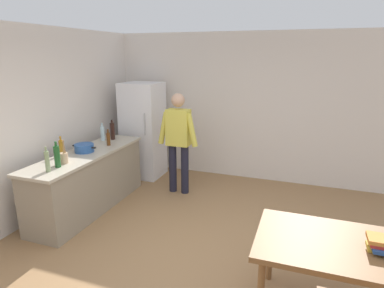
{
  "coord_description": "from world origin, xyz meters",
  "views": [
    {
      "loc": [
        1.04,
        -3.04,
        2.31
      ],
      "look_at": [
        -0.52,
        1.32,
        1.03
      ],
      "focal_mm": 30.71,
      "sensor_mm": 36.0,
      "label": 1
    }
  ],
  "objects_px": {
    "dining_table": "(339,252)",
    "utensil_jar": "(64,158)",
    "bottle_wine_dark": "(112,131)",
    "bottle_water_clear": "(103,133)",
    "bottle_vinegar_tall": "(47,161)",
    "bottle_wine_green": "(57,156)",
    "cooking_pot": "(84,148)",
    "refrigerator": "(143,130)",
    "bottle_oil_amber": "(61,147)",
    "person": "(178,137)",
    "bottle_beer_brown": "(108,139)"
  },
  "relations": [
    {
      "from": "bottle_wine_dark",
      "to": "bottle_vinegar_tall",
      "type": "relative_size",
      "value": 1.06
    },
    {
      "from": "utensil_jar",
      "to": "bottle_vinegar_tall",
      "type": "height_order",
      "value": "same"
    },
    {
      "from": "dining_table",
      "to": "bottle_oil_amber",
      "type": "height_order",
      "value": "bottle_oil_amber"
    },
    {
      "from": "refrigerator",
      "to": "utensil_jar",
      "type": "xyz_separation_m",
      "value": [
        -0.06,
        -2.11,
        0.08
      ]
    },
    {
      "from": "cooking_pot",
      "to": "bottle_vinegar_tall",
      "type": "height_order",
      "value": "bottle_vinegar_tall"
    },
    {
      "from": "person",
      "to": "bottle_oil_amber",
      "type": "distance_m",
      "value": 1.81
    },
    {
      "from": "dining_table",
      "to": "bottle_beer_brown",
      "type": "xyz_separation_m",
      "value": [
        -3.31,
        1.56,
        0.33
      ]
    },
    {
      "from": "bottle_vinegar_tall",
      "to": "bottle_beer_brown",
      "type": "height_order",
      "value": "bottle_vinegar_tall"
    },
    {
      "from": "person",
      "to": "bottle_beer_brown",
      "type": "height_order",
      "value": "person"
    },
    {
      "from": "dining_table",
      "to": "bottle_vinegar_tall",
      "type": "height_order",
      "value": "bottle_vinegar_tall"
    },
    {
      "from": "person",
      "to": "dining_table",
      "type": "height_order",
      "value": "person"
    },
    {
      "from": "utensil_jar",
      "to": "bottle_wine_green",
      "type": "height_order",
      "value": "bottle_wine_green"
    },
    {
      "from": "person",
      "to": "cooking_pot",
      "type": "bearing_deg",
      "value": -136.95
    },
    {
      "from": "bottle_wine_dark",
      "to": "bottle_water_clear",
      "type": "bearing_deg",
      "value": -135.69
    },
    {
      "from": "person",
      "to": "bottle_vinegar_tall",
      "type": "bearing_deg",
      "value": -117.27
    },
    {
      "from": "bottle_vinegar_tall",
      "to": "person",
      "type": "bearing_deg",
      "value": 62.73
    },
    {
      "from": "utensil_jar",
      "to": "bottle_beer_brown",
      "type": "height_order",
      "value": "utensil_jar"
    },
    {
      "from": "person",
      "to": "bottle_wine_dark",
      "type": "distance_m",
      "value": 1.14
    },
    {
      "from": "cooking_pot",
      "to": "bottle_water_clear",
      "type": "distance_m",
      "value": 0.69
    },
    {
      "from": "person",
      "to": "bottle_wine_green",
      "type": "height_order",
      "value": "person"
    },
    {
      "from": "dining_table",
      "to": "cooking_pot",
      "type": "distance_m",
      "value": 3.63
    },
    {
      "from": "cooking_pot",
      "to": "bottle_wine_dark",
      "type": "xyz_separation_m",
      "value": [
        -0.02,
        0.78,
        0.09
      ]
    },
    {
      "from": "dining_table",
      "to": "utensil_jar",
      "type": "distance_m",
      "value": 3.43
    },
    {
      "from": "bottle_wine_green",
      "to": "bottle_oil_amber",
      "type": "bearing_deg",
      "value": 125.66
    },
    {
      "from": "bottle_oil_amber",
      "to": "bottle_wine_dark",
      "type": "bearing_deg",
      "value": 80.02
    },
    {
      "from": "utensil_jar",
      "to": "bottle_water_clear",
      "type": "distance_m",
      "value": 1.22
    },
    {
      "from": "cooking_pot",
      "to": "bottle_wine_green",
      "type": "distance_m",
      "value": 0.7
    },
    {
      "from": "bottle_water_clear",
      "to": "bottle_oil_amber",
      "type": "relative_size",
      "value": 1.07
    },
    {
      "from": "bottle_vinegar_tall",
      "to": "bottle_oil_amber",
      "type": "xyz_separation_m",
      "value": [
        -0.32,
        0.61,
        -0.02
      ]
    },
    {
      "from": "dining_table",
      "to": "bottle_vinegar_tall",
      "type": "xyz_separation_m",
      "value": [
        -3.32,
        0.26,
        0.36
      ]
    },
    {
      "from": "person",
      "to": "bottle_wine_green",
      "type": "xyz_separation_m",
      "value": [
        -0.98,
        -1.71,
        0.07
      ]
    },
    {
      "from": "dining_table",
      "to": "bottle_water_clear",
      "type": "relative_size",
      "value": 4.67
    },
    {
      "from": "dining_table",
      "to": "bottle_oil_amber",
      "type": "xyz_separation_m",
      "value": [
        -3.64,
        0.87,
        0.34
      ]
    },
    {
      "from": "refrigerator",
      "to": "dining_table",
      "type": "xyz_separation_m",
      "value": [
        3.3,
        -2.7,
        -0.23
      ]
    },
    {
      "from": "bottle_water_clear",
      "to": "bottle_oil_amber",
      "type": "bearing_deg",
      "value": -93.97
    },
    {
      "from": "refrigerator",
      "to": "person",
      "type": "height_order",
      "value": "refrigerator"
    },
    {
      "from": "person",
      "to": "bottle_oil_amber",
      "type": "relative_size",
      "value": 6.07
    },
    {
      "from": "refrigerator",
      "to": "bottle_beer_brown",
      "type": "distance_m",
      "value": 1.15
    },
    {
      "from": "refrigerator",
      "to": "bottle_wine_green",
      "type": "relative_size",
      "value": 5.29
    },
    {
      "from": "person",
      "to": "bottle_oil_amber",
      "type": "height_order",
      "value": "person"
    },
    {
      "from": "utensil_jar",
      "to": "cooking_pot",
      "type": "bearing_deg",
      "value": 98.72
    },
    {
      "from": "cooking_pot",
      "to": "bottle_wine_dark",
      "type": "relative_size",
      "value": 1.18
    },
    {
      "from": "bottle_water_clear",
      "to": "bottle_wine_green",
      "type": "bearing_deg",
      "value": -79.62
    },
    {
      "from": "dining_table",
      "to": "utensil_jar",
      "type": "bearing_deg",
      "value": 170.01
    },
    {
      "from": "bottle_water_clear",
      "to": "bottle_wine_dark",
      "type": "bearing_deg",
      "value": 44.31
    },
    {
      "from": "cooking_pot",
      "to": "bottle_vinegar_tall",
      "type": "relative_size",
      "value": 1.25
    },
    {
      "from": "person",
      "to": "cooking_pot",
      "type": "distance_m",
      "value": 1.5
    },
    {
      "from": "dining_table",
      "to": "utensil_jar",
      "type": "xyz_separation_m",
      "value": [
        -3.36,
        0.59,
        0.31
      ]
    },
    {
      "from": "refrigerator",
      "to": "bottle_beer_brown",
      "type": "xyz_separation_m",
      "value": [
        -0.01,
        -1.14,
        0.11
      ]
    },
    {
      "from": "refrigerator",
      "to": "bottle_wine_dark",
      "type": "height_order",
      "value": "refrigerator"
    }
  ]
}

